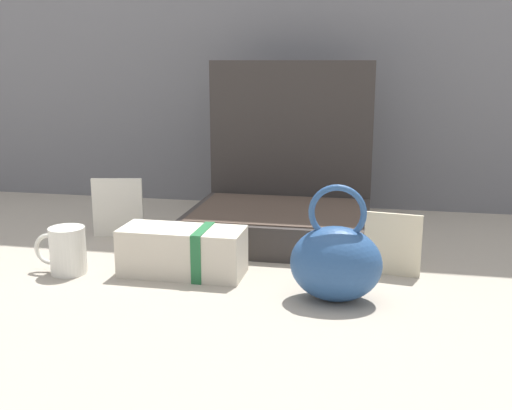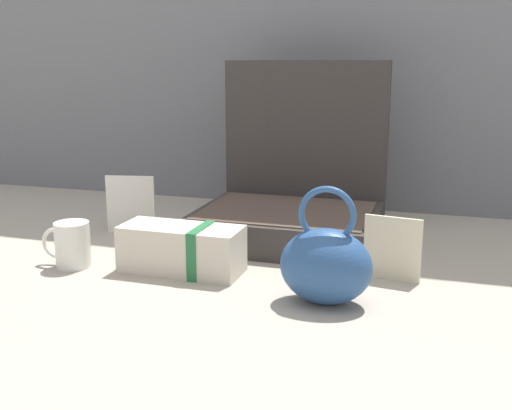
% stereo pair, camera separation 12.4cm
% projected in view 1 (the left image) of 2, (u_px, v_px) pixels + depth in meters
% --- Properties ---
extents(ground_plane, '(6.00, 6.00, 0.00)m').
position_uv_depth(ground_plane, '(250.00, 263.00, 1.29)').
color(ground_plane, '#9E9384').
extents(open_suitcase, '(0.42, 0.35, 0.42)m').
position_uv_depth(open_suitcase, '(282.00, 201.00, 1.48)').
color(open_suitcase, '#332D2B').
rests_on(open_suitcase, ground_plane).
extents(teal_pouch_handbag, '(0.16, 0.11, 0.21)m').
position_uv_depth(teal_pouch_handbag, '(336.00, 262.00, 1.07)').
color(teal_pouch_handbag, '#284C7F').
rests_on(teal_pouch_handbag, ground_plane).
extents(cream_toiletry_bag, '(0.25, 0.11, 0.10)m').
position_uv_depth(cream_toiletry_bag, '(184.00, 251.00, 1.21)').
color(cream_toiletry_bag, beige).
rests_on(cream_toiletry_bag, ground_plane).
extents(coffee_mug, '(0.11, 0.07, 0.09)m').
position_uv_depth(coffee_mug, '(67.00, 250.00, 1.22)').
color(coffee_mug, silver).
rests_on(coffee_mug, ground_plane).
extents(info_card_left, '(0.11, 0.02, 0.13)m').
position_uv_depth(info_card_left, '(393.00, 244.00, 1.21)').
color(info_card_left, beige).
rests_on(info_card_left, ground_plane).
extents(poster_card_right, '(0.12, 0.03, 0.14)m').
position_uv_depth(poster_card_right, '(118.00, 208.00, 1.47)').
color(poster_card_right, silver).
rests_on(poster_card_right, ground_plane).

